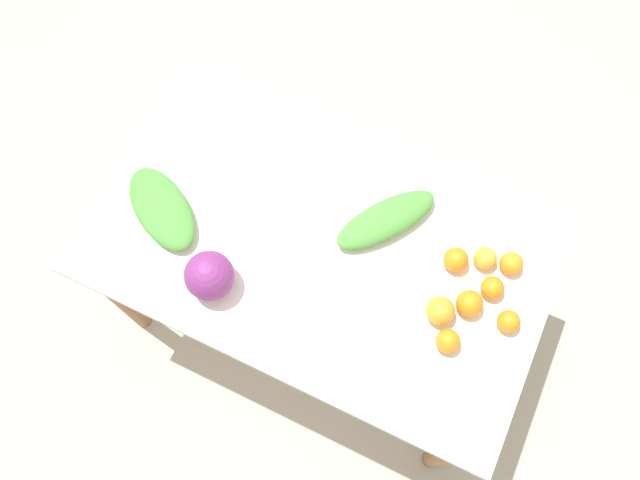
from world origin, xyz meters
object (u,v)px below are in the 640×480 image
cabbage_purple (209,276)px  orange_2 (492,288)px  orange_7 (440,311)px  greens_bunch_chard (162,208)px  orange_3 (485,258)px  orange_4 (456,260)px  orange_6 (511,263)px  orange_1 (448,341)px  orange_0 (469,305)px  orange_5 (509,321)px  greens_bunch_scallion (386,220)px

cabbage_purple → orange_2: 0.80m
cabbage_purple → orange_7: size_ratio=1.74×
orange_2 → orange_7: (-0.11, -0.13, 0.01)m
greens_bunch_chard → orange_2: size_ratio=4.61×
orange_3 → orange_2: bearing=-57.0°
orange_4 → orange_7: size_ratio=0.89×
orange_6 → orange_7: size_ratio=0.83×
greens_bunch_chard → orange_1: orange_1 is taller
orange_4 → orange_7: (0.01, -0.16, 0.00)m
cabbage_purple → orange_0: bearing=19.4°
orange_0 → orange_4: (-0.08, 0.11, -0.00)m
greens_bunch_chard → orange_4: size_ratio=4.23×
cabbage_purple → orange_3: bearing=30.0°
orange_0 → orange_5: orange_0 is taller
cabbage_purple → orange_3: 0.79m
greens_bunch_chard → orange_0: (0.93, 0.11, 0.01)m
orange_0 → orange_6: 0.18m
greens_bunch_chard → orange_6: orange_6 is taller
orange_0 → orange_5: size_ratio=1.17×
orange_2 → orange_5: bearing=-43.5°
cabbage_purple → orange_4: bearing=30.2°
greens_bunch_scallion → orange_7: 0.31m
greens_bunch_chard → orange_6: bearing=15.7°
cabbage_purple → orange_2: (0.73, 0.32, -0.04)m
orange_1 → orange_6: bearing=73.9°
greens_bunch_chard → orange_4: 0.88m
orange_1 → orange_5: (0.13, 0.13, -0.00)m
cabbage_purple → greens_bunch_scallion: cabbage_purple is taller
orange_3 → orange_7: 0.21m
greens_bunch_scallion → orange_0: size_ratio=4.33×
orange_1 → orange_3: 0.27m
cabbage_purple → orange_5: bearing=17.2°
orange_0 → orange_6: bearing=68.1°
greens_bunch_chard → orange_4: bearing=14.6°
greens_bunch_chard → orange_5: (1.05, 0.12, 0.00)m
cabbage_purple → greens_bunch_chard: size_ratio=0.46×
orange_4 → orange_6: 0.16m
orange_6 → greens_bunch_scallion: bearing=-175.9°
orange_4 → greens_bunch_scallion: bearing=172.4°
orange_1 → orange_5: size_ratio=1.05×
greens_bunch_scallion → orange_5: bearing=-17.5°
greens_bunch_scallion → greens_bunch_chard: greens_bunch_scallion is taller
orange_0 → orange_6: (0.07, 0.17, -0.00)m
orange_4 → orange_5: (0.20, -0.10, -0.00)m
cabbage_purple → orange_6: cabbage_purple is taller
orange_0 → orange_1: (-0.02, -0.12, -0.00)m
orange_3 → orange_4: orange_4 is taller
orange_4 → cabbage_purple: bearing=-149.8°
greens_bunch_chard → orange_4: (0.85, 0.22, 0.01)m
orange_0 → cabbage_purple: bearing=-160.6°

